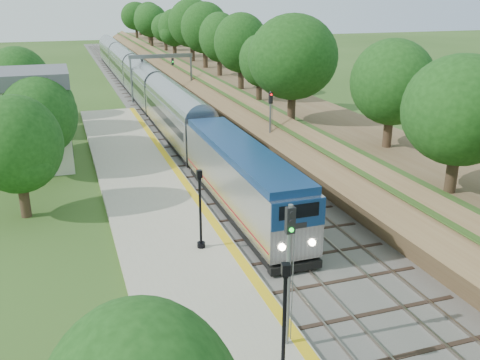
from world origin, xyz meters
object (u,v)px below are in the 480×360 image
object	(u,v)px
signal_gantry	(161,65)
lamppost_mid	(284,328)
signal_platform	(289,261)
station_building	(17,120)
lamppost_far	(200,214)
train	(144,86)
signal_farside	(270,118)

from	to	relation	value
signal_gantry	lamppost_mid	world-z (taller)	signal_gantry
signal_platform	signal_gantry	bearing A→B (deg)	84.32
station_building	signal_platform	size ratio (longest dim) A/B	1.43
lamppost_far	signal_platform	size ratio (longest dim) A/B	0.75
station_building	lamppost_far	world-z (taller)	station_building
station_building	lamppost_mid	world-z (taller)	station_building
station_building	signal_platform	bearing A→B (deg)	-69.10
train	lamppost_mid	size ratio (longest dim) A/B	21.12
station_building	train	distance (m)	28.09
station_building	signal_gantry	world-z (taller)	station_building
signal_farside	signal_gantry	bearing A→B (deg)	97.24
signal_gantry	lamppost_far	world-z (taller)	signal_gantry
train	lamppost_far	xyz separation A→B (m)	(-3.95, -43.90, 0.16)
station_building	lamppost_mid	distance (m)	32.49
signal_platform	lamppost_mid	bearing A→B (deg)	-117.25
train	signal_farside	distance (m)	29.35
lamppost_mid	signal_gantry	bearing A→B (deg)	83.58
train	lamppost_far	distance (m)	44.07
signal_gantry	signal_platform	size ratio (longest dim) A/B	1.40
signal_platform	signal_farside	world-z (taller)	signal_platform
station_building	train	bearing A→B (deg)	60.04
station_building	signal_platform	xyz separation A→B (m)	(11.10, -29.05, -0.01)
station_building	signal_platform	distance (m)	31.10
lamppost_mid	signal_platform	world-z (taller)	signal_platform
station_building	signal_gantry	xyz separation A→B (m)	(16.47, 24.99, 0.73)
lamppost_far	signal_farside	xyz separation A→B (m)	(10.15, 15.25, 1.31)
train	signal_farside	world-z (taller)	signal_farside
signal_farside	lamppost_mid	bearing A→B (deg)	-110.72
signal_gantry	lamppost_mid	distance (m)	56.20
station_building	signal_gantry	bearing A→B (deg)	56.62
station_building	lamppost_mid	xyz separation A→B (m)	(10.19, -30.81, -1.64)
signal_gantry	signal_platform	world-z (taller)	signal_platform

